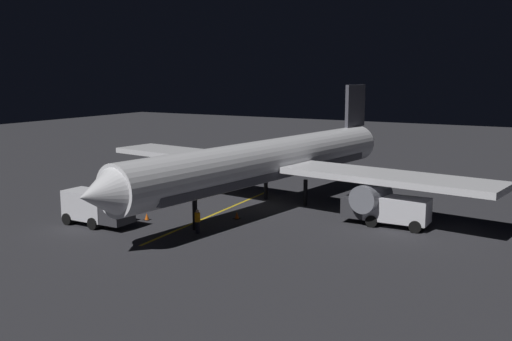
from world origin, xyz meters
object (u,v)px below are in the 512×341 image
Objects in this scene: traffic_cone_near_right at (147,217)px; ground_crew_worker at (198,221)px; airliner at (272,162)px; baggage_truck at (95,208)px; catering_truck at (389,210)px; traffic_cone_near_left at (237,216)px.

ground_crew_worker is at bearing 168.09° from traffic_cone_near_right.
airliner is 70.53× the size of traffic_cone_near_right.
baggage_truck is at bearing 53.41° from traffic_cone_near_right.
catering_truck is 18.56m from traffic_cone_near_right.
traffic_cone_near_left is (-0.25, -4.99, -0.64)m from ground_crew_worker.
catering_truck is at bearing -161.43° from traffic_cone_near_left.
baggage_truck is 0.89× the size of catering_truck.
airliner is 15.08m from baggage_truck.
airliner is 11.08m from catering_truck.
baggage_truck is at bearing 40.08° from traffic_cone_near_left.
ground_crew_worker is at bearing 87.09° from traffic_cone_near_left.
traffic_cone_near_left is (0.38, 5.17, -3.59)m from airliner.
baggage_truck is at bearing 13.69° from ground_crew_worker.
baggage_truck is 10.35× the size of traffic_cone_near_right.
catering_truck is (-10.66, 1.46, -2.64)m from airliner.
catering_truck reaches higher than ground_crew_worker.
airliner reaches higher than traffic_cone_near_right.
catering_truck is 11.68× the size of traffic_cone_near_right.
traffic_cone_near_left is 7.03m from traffic_cone_near_right.
airliner is 11.53m from traffic_cone_near_right.
catering_truck is 3.69× the size of ground_crew_worker.
ground_crew_worker is (11.29, 8.70, -0.31)m from catering_truck.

